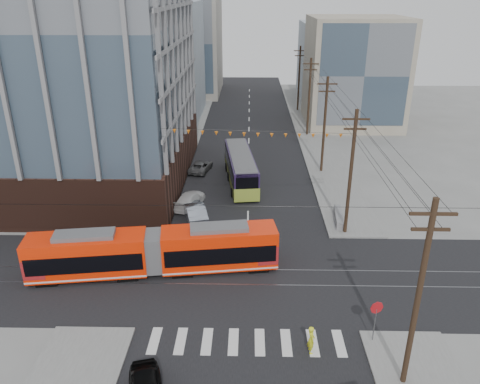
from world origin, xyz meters
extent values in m
plane|color=slate|center=(0.00, 0.00, 0.00)|extent=(160.00, 160.00, 0.00)
cube|color=#381E16|center=(-22.00, 23.00, 14.30)|extent=(30.00, 25.00, 28.60)
cube|color=#8C99A5|center=(-17.00, 52.00, 9.00)|extent=(18.00, 16.00, 18.00)
cube|color=gray|center=(16.00, 48.00, 8.00)|extent=(14.00, 14.00, 16.00)
cube|color=gray|center=(-14.00, 72.00, 10.00)|extent=(16.00, 18.00, 20.00)
cube|color=#8C99A5|center=(18.00, 68.00, 7.00)|extent=(16.00, 16.00, 14.00)
cylinder|color=black|center=(8.50, -6.00, 5.50)|extent=(0.30, 0.30, 11.00)
cylinder|color=black|center=(8.50, 56.00, 5.50)|extent=(0.30, 0.30, 11.00)
imported|color=#959EAC|center=(-4.93, 13.33, 0.82)|extent=(3.07, 5.27, 1.64)
imported|color=silver|center=(-5.74, 16.21, 0.71)|extent=(3.02, 5.23, 1.43)
imported|color=#565758|center=(-5.60, 25.87, 0.61)|extent=(2.86, 4.71, 1.22)
imported|color=yellow|center=(3.76, -3.76, 0.91)|extent=(0.49, 0.70, 1.82)
cube|color=slate|center=(8.30, 13.18, 0.40)|extent=(1.30, 4.10, 0.81)
camera|label=1|loc=(0.07, -25.33, 19.60)|focal=35.00mm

